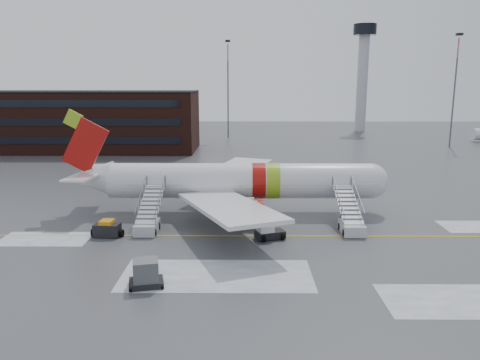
{
  "coord_description": "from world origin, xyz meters",
  "views": [
    {
      "loc": [
        -4.05,
        -42.17,
        13.86
      ],
      "look_at": [
        -4.41,
        5.17,
        4.0
      ],
      "focal_mm": 35.0,
      "sensor_mm": 36.0,
      "label": 1
    }
  ],
  "objects_px": {
    "airliner": "(231,181)",
    "airstair_fwd": "(350,220)",
    "pushback_tug": "(268,232)",
    "uld_container": "(146,274)",
    "airstair_aft": "(148,220)",
    "baggage_tractor": "(107,230)"
  },
  "relations": [
    {
      "from": "airliner",
      "to": "baggage_tractor",
      "type": "bearing_deg",
      "value": -143.26
    },
    {
      "from": "pushback_tug",
      "to": "uld_container",
      "type": "xyz_separation_m",
      "value": [
        -9.0,
        -10.12,
        0.24
      ]
    },
    {
      "from": "airstair_aft",
      "to": "pushback_tug",
      "type": "height_order",
      "value": "airstair_aft"
    },
    {
      "from": "pushback_tug",
      "to": "uld_container",
      "type": "distance_m",
      "value": 13.55
    },
    {
      "from": "airliner",
      "to": "pushback_tug",
      "type": "height_order",
      "value": "airliner"
    },
    {
      "from": "airstair_aft",
      "to": "uld_container",
      "type": "relative_size",
      "value": 2.9
    },
    {
      "from": "airstair_aft",
      "to": "pushback_tug",
      "type": "distance_m",
      "value": 11.59
    },
    {
      "from": "airstair_aft",
      "to": "uld_container",
      "type": "distance_m",
      "value": 12.76
    },
    {
      "from": "airstair_aft",
      "to": "baggage_tractor",
      "type": "relative_size",
      "value": 2.54
    },
    {
      "from": "airliner",
      "to": "airstair_aft",
      "type": "bearing_deg",
      "value": -139.92
    },
    {
      "from": "pushback_tug",
      "to": "baggage_tractor",
      "type": "bearing_deg",
      "value": 177.68
    },
    {
      "from": "airliner",
      "to": "airstair_fwd",
      "type": "xyz_separation_m",
      "value": [
        11.49,
        -6.54,
        -2.35
      ]
    },
    {
      "from": "airliner",
      "to": "airstair_fwd",
      "type": "bearing_deg",
      "value": -29.64
    },
    {
      "from": "airstair_fwd",
      "to": "airstair_aft",
      "type": "xyz_separation_m",
      "value": [
        -19.25,
        0.0,
        0.0
      ]
    },
    {
      "from": "uld_container",
      "to": "baggage_tractor",
      "type": "bearing_deg",
      "value": 118.28
    },
    {
      "from": "pushback_tug",
      "to": "uld_container",
      "type": "height_order",
      "value": "uld_container"
    },
    {
      "from": "uld_container",
      "to": "baggage_tractor",
      "type": "relative_size",
      "value": 0.88
    },
    {
      "from": "airliner",
      "to": "pushback_tug",
      "type": "xyz_separation_m",
      "value": [
        3.56,
        -8.96,
        -2.76
      ]
    },
    {
      "from": "airstair_aft",
      "to": "uld_container",
      "type": "xyz_separation_m",
      "value": [
        2.33,
        -12.55,
        -0.17
      ]
    },
    {
      "from": "airliner",
      "to": "baggage_tractor",
      "type": "height_order",
      "value": "airliner"
    },
    {
      "from": "airstair_fwd",
      "to": "airstair_aft",
      "type": "distance_m",
      "value": 19.25
    },
    {
      "from": "airstair_fwd",
      "to": "pushback_tug",
      "type": "relative_size",
      "value": 2.65
    }
  ]
}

